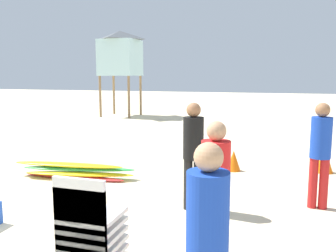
# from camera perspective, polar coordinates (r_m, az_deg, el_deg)

# --- Properties ---
(ground) EXTENTS (80.00, 80.00, 0.00)m
(ground) POSITION_cam_1_polar(r_m,az_deg,el_deg) (5.08, -24.79, -17.49)
(ground) COLOR beige
(stacked_plastic_chairs) EXTENTS (0.48, 0.48, 1.29)m
(stacked_plastic_chairs) POSITION_cam_1_polar(r_m,az_deg,el_deg) (3.37, -12.53, -16.42)
(stacked_plastic_chairs) COLOR white
(stacked_plastic_chairs) RESTS_ON ground
(surfboard_pile) EXTENTS (2.63, 0.84, 0.32)m
(surfboard_pile) POSITION_cam_1_polar(r_m,az_deg,el_deg) (7.75, -14.52, -6.85)
(surfboard_pile) COLOR red
(surfboard_pile) RESTS_ON ground
(lifeguard_near_left) EXTENTS (0.32, 0.32, 1.71)m
(lifeguard_near_left) POSITION_cam_1_polar(r_m,az_deg,el_deg) (5.65, 4.01, -3.64)
(lifeguard_near_left) COLOR black
(lifeguard_near_left) RESTS_ON ground
(lifeguard_near_center) EXTENTS (0.32, 0.32, 1.64)m
(lifeguard_near_center) POSITION_cam_1_polar(r_m,az_deg,el_deg) (4.04, 7.49, -9.14)
(lifeguard_near_center) COLOR #194C19
(lifeguard_near_center) RESTS_ON ground
(lifeguard_near_right) EXTENTS (0.32, 0.32, 1.66)m
(lifeguard_near_right) POSITION_cam_1_polar(r_m,az_deg,el_deg) (2.81, 6.23, -16.83)
(lifeguard_near_right) COLOR red
(lifeguard_near_right) RESTS_ON ground
(lifeguard_far_right) EXTENTS (0.32, 0.32, 1.70)m
(lifeguard_far_right) POSITION_cam_1_polar(r_m,az_deg,el_deg) (6.19, 22.92, -3.28)
(lifeguard_far_right) COLOR red
(lifeguard_far_right) RESTS_ON ground
(lifeguard_tower) EXTENTS (1.98, 1.98, 4.32)m
(lifeguard_tower) POSITION_cam_1_polar(r_m,az_deg,el_deg) (18.86, -7.56, 11.30)
(lifeguard_tower) COLOR olive
(lifeguard_tower) RESTS_ON ground
(traffic_cone_near) EXTENTS (0.40, 0.40, 0.57)m
(traffic_cone_near) POSITION_cam_1_polar(r_m,az_deg,el_deg) (8.66, 23.42, -4.90)
(traffic_cone_near) COLOR orange
(traffic_cone_near) RESTS_ON ground
(traffic_cone_far) EXTENTS (0.32, 0.32, 0.46)m
(traffic_cone_far) POSITION_cam_1_polar(r_m,az_deg,el_deg) (8.23, 10.31, -5.38)
(traffic_cone_far) COLOR orange
(traffic_cone_far) RESTS_ON ground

